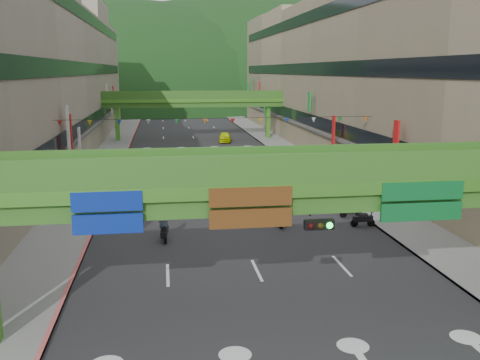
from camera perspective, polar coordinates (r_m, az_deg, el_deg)
name	(u,v)px	position (r m, az deg, el deg)	size (l,w,h in m)	color
road_slab	(202,155)	(64.26, -4.08, 2.63)	(18.00, 140.00, 0.02)	#28282B
sidewalk_left	(108,157)	(64.42, -13.90, 2.40)	(4.00, 140.00, 0.15)	gray
sidewalk_right	(291,153)	(65.95, 5.50, 2.89)	(4.00, 140.00, 0.15)	gray
curb_left	(125,156)	(64.26, -12.21, 2.47)	(0.20, 140.00, 0.18)	#CC5959
curb_right	(276,153)	(65.52, 3.89, 2.88)	(0.20, 140.00, 0.18)	gray
building_row_left	(31,75)	(64.94, -21.40, 10.34)	(12.80, 95.00, 19.00)	#9E937F
building_row_right	(357,75)	(67.53, 12.33, 10.88)	(12.80, 95.00, 19.00)	gray
overpass_near	(313,202)	(20.06, 7.82, -2.32)	(28.00, 12.27, 7.10)	#4C9E2D
overpass_far	(194,103)	(78.59, -4.95, 8.21)	(28.00, 2.20, 7.10)	#4C9E2D
hill_left	(129,103)	(173.93, -11.77, 8.06)	(168.00, 140.00, 112.00)	#1C4419
hill_right	(244,99)	(195.82, 0.47, 8.67)	(208.00, 176.00, 128.00)	#1C4419
bunting_string	(219,121)	(43.74, -2.26, 6.30)	(26.00, 0.36, 0.47)	black
scooter_rider_near	(164,226)	(32.14, -8.08, -4.89)	(0.66, 1.60, 2.01)	black
scooter_rider_mid	(280,209)	(34.84, 4.34, -3.14)	(1.02, 1.59, 2.21)	black
scooter_rider_left	(172,182)	(44.29, -7.31, -0.22)	(0.99, 1.60, 2.00)	#9B9CA4
scooter_rider_far	(165,172)	(48.85, -8.05, 0.90)	(0.85, 1.60, 2.03)	maroon
parked_scooter_row	(336,199)	(40.74, 10.21, -2.03)	(1.60, 11.57, 1.08)	black
car_silver	(151,175)	(49.23, -9.43, 0.49)	(1.37, 3.93, 1.29)	#A0A1A7
car_yellow	(225,137)	(76.13, -1.63, 4.59)	(1.69, 4.21, 1.43)	#E8F809
pedestrian_red	(375,195)	(41.10, 14.17, -1.51)	(0.90, 0.70, 1.85)	red
pedestrian_dark	(319,164)	(53.72, 8.40, 1.66)	(0.98, 0.41, 1.67)	#24222A
pedestrian_blue	(303,160)	(55.95, 6.73, 2.17)	(0.85, 0.55, 1.82)	#2F394C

